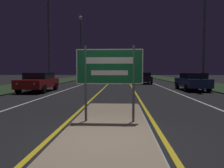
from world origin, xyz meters
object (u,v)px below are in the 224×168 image
at_px(car_receding_1, 143,78).
at_px(car_approaching_1, 99,76).
at_px(streetlight_right_near, 205,7).
at_px(car_receding_0, 192,81).
at_px(highway_sign, 109,70).
at_px(car_approaching_0, 39,82).
at_px(streetlight_left_far, 80,38).
at_px(streetlight_left_near, 48,17).

xyz_separation_m(car_receding_1, car_approaching_1, (-5.73, 4.07, 0.07)).
height_order(streetlight_right_near, car_receding_0, streetlight_right_near).
xyz_separation_m(highway_sign, car_approaching_0, (-5.84, 9.75, -0.82)).
xyz_separation_m(car_receding_0, car_approaching_1, (-8.75, 13.15, 0.06)).
bearing_deg(streetlight_left_far, streetlight_right_near, -52.82).
bearing_deg(car_receding_1, streetlight_left_far, 140.47).
bearing_deg(car_approaching_1, streetlight_right_near, -54.81).
distance_m(streetlight_right_near, car_receding_0, 5.66).
distance_m(streetlight_left_far, car_receding_0, 21.24).
distance_m(streetlight_left_near, streetlight_left_far, 13.65).
bearing_deg(car_receding_0, highway_sign, -117.36).
distance_m(car_receding_1, car_approaching_0, 13.76).
height_order(streetlight_right_near, car_approaching_1, streetlight_right_near).
bearing_deg(car_approaching_0, streetlight_right_near, 5.94).
xyz_separation_m(streetlight_left_near, car_receding_0, (12.39, -2.86, -5.84)).
xyz_separation_m(highway_sign, car_receding_1, (2.85, 20.42, -0.84)).
bearing_deg(car_receding_0, streetlight_left_near, 166.99).
xyz_separation_m(streetlight_right_near, car_approaching_1, (-9.48, 13.45, -5.54)).
bearing_deg(highway_sign, car_approaching_1, 96.71).
relative_size(streetlight_left_near, car_approaching_1, 2.38).
relative_size(highway_sign, car_approaching_1, 0.49).
xyz_separation_m(streetlight_left_near, streetlight_left_far, (0.38, 13.64, 0.03)).
distance_m(highway_sign, streetlight_right_near, 13.72).
height_order(highway_sign, car_receding_0, highway_sign).
height_order(streetlight_right_near, car_approaching_0, streetlight_right_near).
relative_size(highway_sign, streetlight_right_near, 0.22).
bearing_deg(car_approaching_1, car_receding_0, -56.35).
xyz_separation_m(car_receding_0, car_receding_1, (-3.02, 9.08, -0.01)).
bearing_deg(car_receding_0, streetlight_left_far, 126.05).
relative_size(car_receding_0, car_approaching_0, 1.00).
bearing_deg(highway_sign, car_receding_1, 82.06).
bearing_deg(streetlight_right_near, highway_sign, -120.87).
relative_size(streetlight_right_near, car_approaching_0, 2.23).
relative_size(streetlight_left_far, streetlight_right_near, 1.04).
xyz_separation_m(highway_sign, car_receding_0, (5.87, 11.34, -0.83)).
relative_size(streetlight_left_far, car_receding_1, 2.25).
relative_size(car_receding_0, car_approaching_1, 1.00).
bearing_deg(streetlight_left_near, streetlight_left_far, 88.41).
relative_size(streetlight_right_near, car_approaching_1, 2.22).
bearing_deg(car_approaching_0, streetlight_left_near, 98.78).
bearing_deg(streetlight_left_far, car_receding_1, -39.53).
height_order(car_receding_1, car_approaching_1, car_approaching_1).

